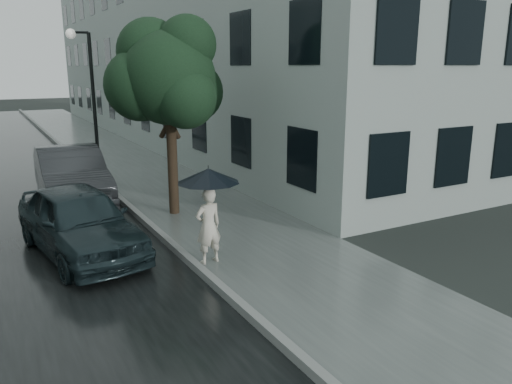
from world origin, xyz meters
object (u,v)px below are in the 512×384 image
car_far (71,176)px  car_near (79,221)px  pedestrian (208,226)px  street_tree (168,77)px  lamp_post (89,96)px

car_far → car_near: bearing=-95.5°
pedestrian → street_tree: street_tree is taller
lamp_post → car_far: lamp_post is taller
car_near → car_far: 4.36m
street_tree → car_near: street_tree is taller
street_tree → lamp_post: street_tree is taller
car_near → lamp_post: bearing=67.3°
pedestrian → car_far: car_far is taller
pedestrian → car_far: bearing=-82.5°
pedestrian → car_far: 6.28m
pedestrian → car_near: bearing=-46.4°
pedestrian → car_near: size_ratio=0.36×
street_tree → car_far: bearing=133.0°
pedestrian → street_tree: bearing=-106.2°
lamp_post → car_near: 7.60m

